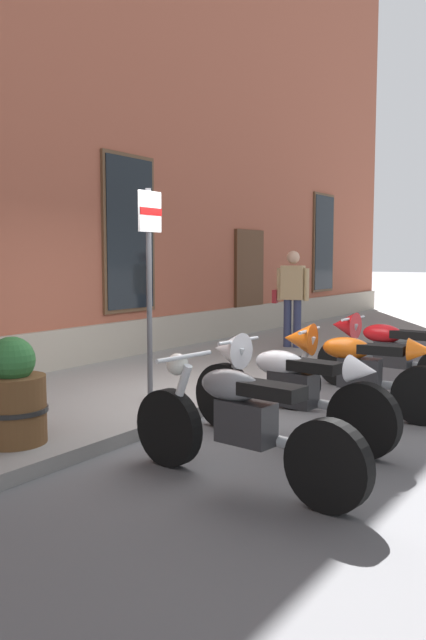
# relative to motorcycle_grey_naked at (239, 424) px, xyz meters

# --- Properties ---
(ground_plane) EXTENTS (140.00, 140.00, 0.00)m
(ground_plane) POSITION_rel_motorcycle_grey_naked_xyz_m (1.93, 1.39, -0.48)
(ground_plane) COLOR #4C4C4F
(sidewalk) EXTENTS (32.53, 3.03, 0.13)m
(sidewalk) POSITION_rel_motorcycle_grey_naked_xyz_m (1.93, 2.91, -0.41)
(sidewalk) COLOR slate
(sidewalk) RESTS_ON ground_plane
(motorcycle_grey_naked) EXTENTS (0.62, 2.14, 0.95)m
(motorcycle_grey_naked) POSITION_rel_motorcycle_grey_naked_xyz_m (0.00, 0.00, 0.00)
(motorcycle_grey_naked) COLOR black
(motorcycle_grey_naked) RESTS_ON ground_plane
(motorcycle_white_sport) EXTENTS (0.62, 2.19, 0.99)m
(motorcycle_white_sport) POSITION_rel_motorcycle_grey_naked_xyz_m (1.25, 0.30, 0.06)
(motorcycle_white_sport) COLOR black
(motorcycle_white_sport) RESTS_ON ground_plane
(motorcycle_orange_sport) EXTENTS (0.62, 2.02, 0.99)m
(motorcycle_orange_sport) POSITION_rel_motorcycle_grey_naked_xyz_m (2.48, 0.13, 0.07)
(motorcycle_orange_sport) COLOR black
(motorcycle_orange_sport) RESTS_ON ground_plane
(motorcycle_red_sport) EXTENTS (0.62, 2.02, 1.00)m
(motorcycle_red_sport) POSITION_rel_motorcycle_grey_naked_xyz_m (3.94, 0.23, 0.07)
(motorcycle_red_sport) COLOR black
(motorcycle_red_sport) RESTS_ON ground_plane
(pedestrian_tan_coat) EXTENTS (0.28, 0.65, 1.71)m
(pedestrian_tan_coat) POSITION_rel_motorcycle_grey_naked_xyz_m (6.16, 2.65, 0.61)
(pedestrian_tan_coat) COLOR #2D3351
(pedestrian_tan_coat) RESTS_ON sidewalk
(parking_sign) EXTENTS (0.36, 0.07, 2.34)m
(parking_sign) POSITION_rel_motorcycle_grey_naked_xyz_m (1.44, 2.02, 1.17)
(parking_sign) COLOR #4C4C51
(parking_sign) RESTS_ON sidewalk
(barrel_planter) EXTENTS (0.59, 0.59, 0.92)m
(barrel_planter) POSITION_rel_motorcycle_grey_naked_xyz_m (-0.49, 1.97, 0.05)
(barrel_planter) COLOR brown
(barrel_planter) RESTS_ON sidewalk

